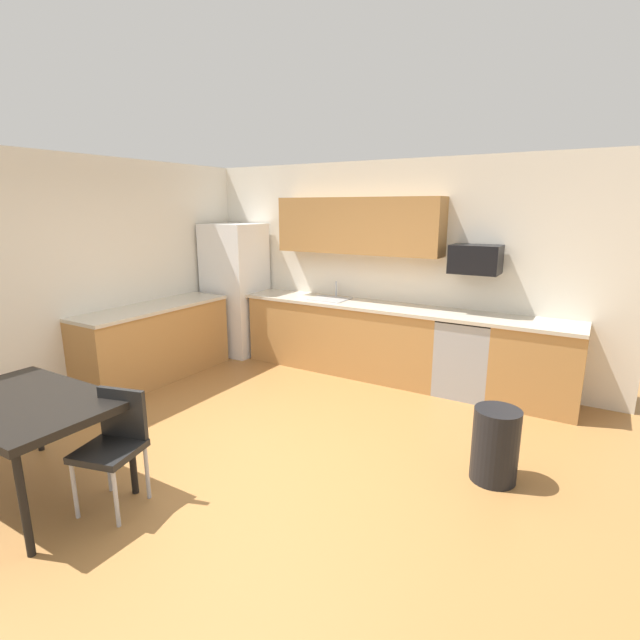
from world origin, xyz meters
The scene contains 17 objects.
ground_plane centered at (0.00, 0.00, 0.00)m, with size 12.00×12.00×0.00m, color #9E6B38.
wall_back centered at (0.00, 2.65, 1.35)m, with size 5.80×0.10×2.70m, color silver.
wall_left centered at (-2.65, 0.00, 1.35)m, with size 0.10×5.80×2.70m, color silver.
cabinet_run_back centered at (-0.43, 2.30, 0.45)m, with size 2.65×0.60×0.90m, color #AD7A42.
cabinet_run_back_right centered at (1.95, 2.30, 0.45)m, with size 0.90×0.60×0.90m, color #AD7A42.
cabinet_run_left centered at (-2.30, 0.80, 0.45)m, with size 0.60×2.00×0.90m, color #AD7A42.
countertop_back centered at (0.00, 2.30, 0.92)m, with size 4.80×0.64×0.04m, color beige.
countertop_left centered at (-2.30, 0.80, 0.92)m, with size 0.64×2.00×0.04m, color beige.
upper_cabinets_back centered at (-0.30, 2.43, 1.90)m, with size 2.20×0.34×0.70m, color #AD7A42.
refrigerator centered at (-2.18, 2.22, 0.95)m, with size 0.76×0.70×1.90m, color white.
oven_range centered at (1.20, 2.30, 0.46)m, with size 0.60×0.60×0.91m.
microwave centered at (1.20, 2.40, 1.56)m, with size 0.54×0.36×0.32m, color black.
sink_basin centered at (-0.63, 2.30, 0.88)m, with size 0.48×0.40×0.14m, color #A5A8AD.
sink_faucet centered at (-0.63, 2.48, 1.04)m, with size 0.02×0.02×0.24m, color #B2B5BA.
dining_table centered at (-1.08, -1.41, 0.70)m, with size 1.40×0.90×0.77m.
chair_near_table centered at (-0.44, -1.15, 0.50)m, with size 0.49×0.49×0.85m.
trash_bin centered at (1.87, 0.58, 0.30)m, with size 0.36×0.36×0.60m, color black.
Camera 1 is at (2.42, -3.05, 2.13)m, focal length 26.56 mm.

